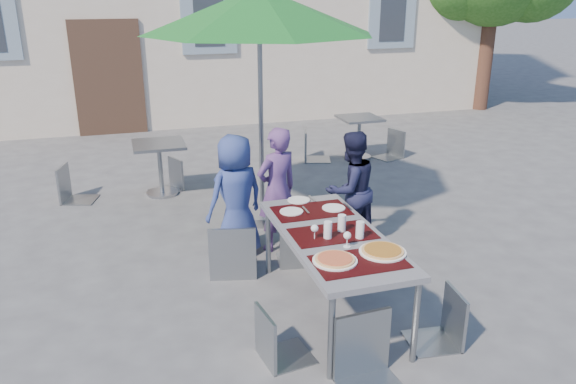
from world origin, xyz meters
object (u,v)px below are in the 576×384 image
object	(u,v)px
chair_0	(232,218)
cafe_table_0	(160,160)
child_0	(236,196)
patio_umbrella	(259,13)
bg_chair_l_1	(312,127)
pizza_near_left	(335,260)
child_1	(277,190)
child_2	(351,190)
chair_1	(298,219)
bg_chair_l_0	(68,162)
chair_3	(276,305)
chair_2	(338,211)
chair_5	(371,313)
dining_table	(333,240)
bg_chair_r_0	(169,157)
pizza_near_right	(383,251)
chair_4	(447,288)
bg_chair_r_1	(393,128)
cafe_table_1	(359,131)

from	to	relation	value
chair_0	cafe_table_0	size ratio (longest dim) A/B	1.40
child_0	patio_umbrella	distance (m)	2.04
patio_umbrella	bg_chair_l_1	distance (m)	3.35
chair_0	pizza_near_left	bearing A→B (deg)	-70.04
child_1	child_2	world-z (taller)	child_1
bg_chair_l_1	child_0	bearing A→B (deg)	-121.81
chair_1	bg_chair_l_0	size ratio (longest dim) A/B	0.95
chair_1	bg_chair_l_1	world-z (taller)	bg_chair_l_1
chair_0	chair_3	distance (m)	1.47
chair_0	patio_umbrella	bearing A→B (deg)	63.46
chair_2	chair_5	world-z (taller)	chair_5
child_0	chair_5	distance (m)	2.42
dining_table	child_2	distance (m)	1.44
chair_3	bg_chair_r_0	distance (m)	4.27
pizza_near_right	chair_4	world-z (taller)	chair_4
bg_chair_l_0	dining_table	bearing A→B (deg)	-57.29
child_2	bg_chair_l_0	bearing A→B (deg)	-54.64
chair_4	pizza_near_left	bearing A→B (deg)	166.18
chair_4	child_0	bearing A→B (deg)	120.73
child_1	chair_5	bearing A→B (deg)	69.83
chair_0	chair_4	xyz separation A→B (m)	(1.38, -1.63, -0.12)
cafe_table_0	patio_umbrella	bearing A→B (deg)	-50.98
chair_5	bg_chair_r_1	size ratio (longest dim) A/B	1.14
bg_chair_r_0	chair_5	bearing A→B (deg)	-79.07
cafe_table_0	bg_chair_l_1	size ratio (longest dim) A/B	0.77
dining_table	pizza_near_left	world-z (taller)	pizza_near_left
cafe_table_0	bg_chair_l_0	distance (m)	1.19
chair_0	chair_4	world-z (taller)	chair_0
cafe_table_0	bg_chair_r_0	bearing A→B (deg)	49.55
bg_chair_r_0	chair_1	bearing A→B (deg)	-70.00
chair_5	bg_chair_l_0	xyz separation A→B (m)	(-2.24, 4.65, -0.05)
pizza_near_left	chair_3	bearing A→B (deg)	-173.97
bg_chair_r_1	bg_chair_l_1	bearing A→B (deg)	169.90
pizza_near_right	patio_umbrella	bearing A→B (deg)	96.32
pizza_near_left	chair_1	size ratio (longest dim) A/B	0.39
child_0	child_2	bearing A→B (deg)	154.19
chair_1	chair_5	size ratio (longest dim) A/B	0.87
pizza_near_left	chair_1	xyz separation A→B (m)	(0.17, 1.44, -0.26)
chair_4	cafe_table_0	world-z (taller)	chair_4
pizza_near_left	pizza_near_right	distance (m)	0.42
child_0	bg_chair_r_1	xyz separation A→B (m)	(3.33, 2.91, -0.15)
cafe_table_0	dining_table	bearing A→B (deg)	-71.95
chair_3	cafe_table_1	size ratio (longest dim) A/B	1.19
dining_table	cafe_table_0	size ratio (longest dim) A/B	2.49
child_1	chair_4	size ratio (longest dim) A/B	1.60
child_1	chair_0	size ratio (longest dim) A/B	1.31
cafe_table_0	cafe_table_1	size ratio (longest dim) A/B	1.05
child_0	chair_0	size ratio (longest dim) A/B	1.27
child_2	patio_umbrella	size ratio (longest dim) A/B	0.47
chair_3	chair_2	bearing A→B (deg)	54.22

